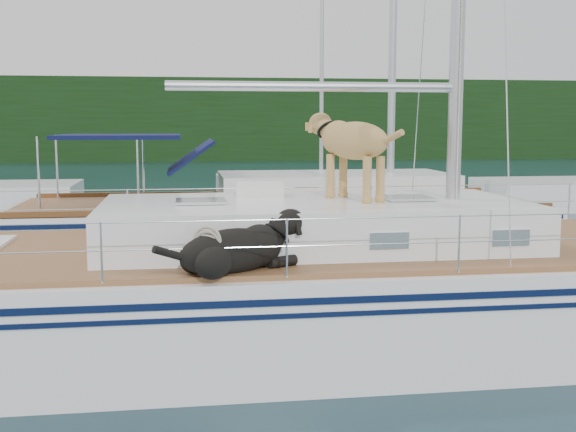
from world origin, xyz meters
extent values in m
plane|color=black|center=(0.00, 0.00, 0.00)|extent=(120.00, 120.00, 0.00)
cube|color=black|center=(0.00, 45.00, 3.00)|extent=(90.00, 3.00, 6.00)
cube|color=#595147|center=(0.00, 46.20, 0.60)|extent=(92.00, 1.00, 1.20)
cube|color=white|center=(0.00, 0.00, 0.50)|extent=(12.00, 3.80, 1.40)
cube|color=#8F5B39|center=(0.00, 0.00, 1.23)|extent=(11.52, 3.50, 0.06)
cube|color=white|center=(0.80, 0.00, 1.54)|extent=(5.20, 2.50, 0.55)
cylinder|color=silver|center=(0.80, 0.00, 3.21)|extent=(3.60, 0.12, 0.12)
cylinder|color=silver|center=(0.00, -1.75, 1.82)|extent=(10.56, 0.01, 0.01)
cylinder|color=silver|center=(0.00, 1.75, 1.82)|extent=(10.56, 0.01, 0.01)
cube|color=blue|center=(0.11, 1.23, 1.28)|extent=(0.75, 0.68, 0.05)
cube|color=silver|center=(0.20, 0.74, 1.89)|extent=(0.67, 0.57, 0.16)
torus|color=#BDAF96|center=(-0.59, -1.68, 1.62)|extent=(0.39, 0.24, 0.37)
cube|color=white|center=(1.16, 6.05, 0.45)|extent=(11.00, 3.50, 1.30)
cube|color=#8F5B39|center=(1.16, 6.05, 1.10)|extent=(10.56, 3.29, 0.06)
cube|color=white|center=(2.36, 6.05, 1.45)|extent=(4.80, 2.30, 0.55)
cube|color=#0D1039|center=(-2.04, 6.05, 2.50)|extent=(2.40, 2.30, 0.08)
cube|color=white|center=(4.00, 16.00, 0.40)|extent=(7.20, 3.00, 1.10)
cylinder|color=silver|center=(4.00, 16.00, 6.00)|extent=(0.14, 0.14, 11.00)
camera|label=1|loc=(-0.82, -8.76, 2.77)|focal=45.00mm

